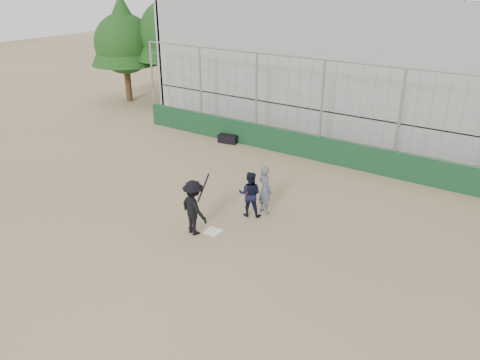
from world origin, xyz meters
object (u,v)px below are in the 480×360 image
Objects in this scene: catcher_crouched at (250,201)px; equipment_bag at (228,139)px; batter_at_plate at (194,208)px; umpire at (265,192)px.

equipment_bag is at bearing 131.37° from catcher_crouched.
batter_at_plate reaches higher than umpire.
umpire is at bearing 66.11° from batter_at_plate.
batter_at_plate is at bearing -61.16° from equipment_bag.
batter_at_plate is 2.46m from umpire.
umpire is at bearing 60.88° from catcher_crouched.
umpire reaches higher than equipment_bag.
batter_at_plate reaches higher than equipment_bag.
umpire is (0.99, 2.25, -0.12)m from batter_at_plate.
catcher_crouched is at bearing -48.63° from equipment_bag.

